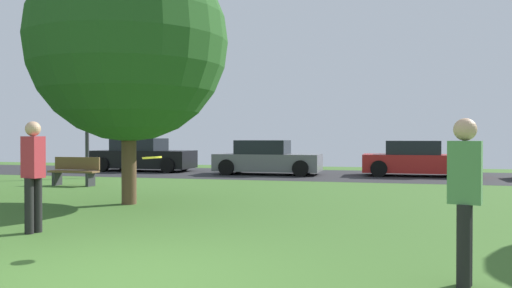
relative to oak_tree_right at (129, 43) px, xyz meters
name	(u,v)px	position (x,y,z in m)	size (l,w,h in m)	color
ground_plane	(114,280)	(2.95, -5.75, -3.70)	(44.00, 44.00, 0.00)	#3D6628
road_strip	(319,175)	(2.95, 10.25, -3.70)	(44.00, 6.40, 0.01)	#28282B
oak_tree_right	(129,43)	(0.00, 0.00, 0.00)	(4.54, 4.54, 5.98)	brown
person_thrower	(465,193)	(6.55, -5.07, -2.74)	(0.36, 0.30, 1.73)	black
person_catcher	(33,171)	(0.29, -3.64, -2.70)	(0.36, 0.30, 1.79)	black
frisbee_disc	(152,158)	(2.63, -4.17, -2.45)	(0.28, 0.28, 0.04)	yellow
parked_car_black	(143,156)	(-5.07, 10.60, -3.02)	(4.49, 2.03, 1.48)	black
parked_car_grey	(267,159)	(0.85, 9.94, -3.06)	(4.30, 1.97, 1.41)	slate
parked_car_red	(417,160)	(6.78, 10.60, -3.06)	(4.23, 2.03, 1.40)	#B21E1E
park_bench	(75,171)	(-3.88, 3.64, -3.24)	(1.60, 0.45, 0.90)	brown
street_lamp_post	(87,118)	(-5.25, 6.45, -1.45)	(0.14, 0.14, 4.50)	#2D2D33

